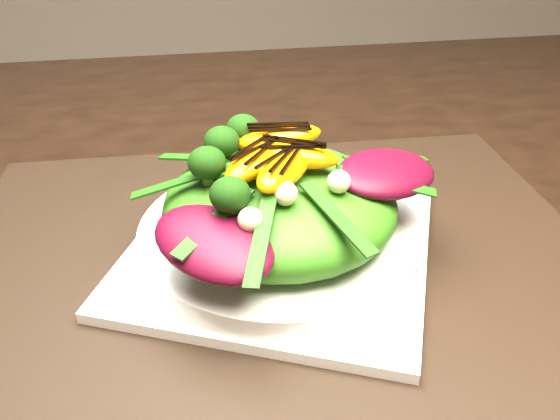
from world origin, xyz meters
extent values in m
cube|color=black|center=(0.00, 0.00, 0.73)|extent=(1.60, 0.90, 0.75)
cube|color=black|center=(-0.17, -0.14, 0.75)|extent=(0.54, 0.42, 0.00)
cube|color=white|center=(-0.17, -0.14, 0.76)|extent=(0.32, 0.32, 0.01)
cylinder|color=silver|center=(-0.17, -0.14, 0.77)|extent=(0.28, 0.28, 0.02)
ellipsoid|color=#346F14|center=(-0.17, -0.14, 0.80)|extent=(0.25, 0.25, 0.06)
ellipsoid|color=#3E0616|center=(-0.09, -0.14, 0.83)|extent=(0.11, 0.10, 0.02)
ellipsoid|color=orange|center=(-0.19, -0.12, 0.84)|extent=(0.08, 0.06, 0.02)
sphere|color=black|center=(-0.22, -0.10, 0.85)|extent=(0.05, 0.05, 0.04)
sphere|color=#BFB686|center=(-0.14, -0.18, 0.84)|extent=(0.02, 0.02, 0.02)
cube|color=black|center=(-0.19, -0.12, 0.85)|extent=(0.04, 0.02, 0.00)
camera|label=1|loc=(-0.24, -0.54, 1.05)|focal=38.00mm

